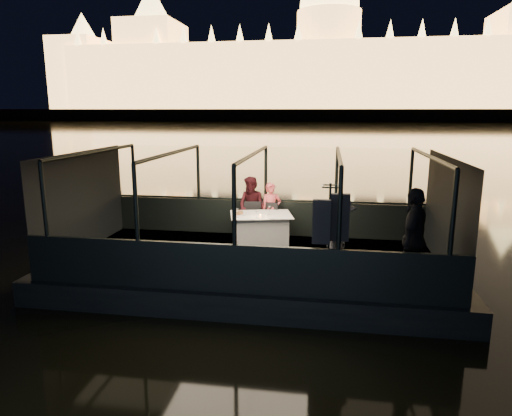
% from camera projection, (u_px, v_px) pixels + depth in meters
% --- Properties ---
extents(river_water, '(500.00, 500.00, 0.00)m').
position_uv_depth(river_water, '(321.00, 130.00, 87.48)').
color(river_water, black).
rests_on(river_water, ground).
extents(boat_hull, '(8.60, 4.40, 1.00)m').
position_uv_depth(boat_hull, '(253.00, 279.00, 10.25)').
color(boat_hull, black).
rests_on(boat_hull, river_water).
extents(boat_deck, '(8.00, 4.00, 0.04)m').
position_uv_depth(boat_deck, '(253.00, 259.00, 10.14)').
color(boat_deck, black).
rests_on(boat_deck, boat_hull).
extents(gunwale_port, '(8.00, 0.08, 0.90)m').
position_uv_depth(gunwale_port, '(266.00, 218.00, 11.98)').
color(gunwale_port, black).
rests_on(gunwale_port, boat_deck).
extents(gunwale_starboard, '(8.00, 0.08, 0.90)m').
position_uv_depth(gunwale_starboard, '(235.00, 269.00, 8.11)').
color(gunwale_starboard, black).
rests_on(gunwale_starboard, boat_deck).
extents(cabin_glass_port, '(8.00, 0.02, 1.40)m').
position_uv_depth(cabin_glass_port, '(266.00, 174.00, 11.73)').
color(cabin_glass_port, '#99B2B2').
rests_on(cabin_glass_port, gunwale_port).
extents(cabin_glass_starboard, '(8.00, 0.02, 1.40)m').
position_uv_depth(cabin_glass_starboard, '(234.00, 206.00, 7.87)').
color(cabin_glass_starboard, '#99B2B2').
rests_on(cabin_glass_starboard, gunwale_starboard).
extents(cabin_roof_glass, '(8.00, 4.00, 0.02)m').
position_uv_depth(cabin_roof_glass, '(253.00, 154.00, 9.66)').
color(cabin_roof_glass, '#99B2B2').
rests_on(cabin_roof_glass, boat_deck).
extents(end_wall_fore, '(0.02, 4.00, 2.30)m').
position_uv_depth(end_wall_fore, '(82.00, 202.00, 10.51)').
color(end_wall_fore, black).
rests_on(end_wall_fore, boat_deck).
extents(end_wall_aft, '(0.02, 4.00, 2.30)m').
position_uv_depth(end_wall_aft, '(447.00, 214.00, 9.28)').
color(end_wall_aft, black).
rests_on(end_wall_aft, boat_deck).
extents(canopy_ribs, '(8.00, 4.00, 2.30)m').
position_uv_depth(canopy_ribs, '(253.00, 207.00, 9.90)').
color(canopy_ribs, black).
rests_on(canopy_ribs, boat_deck).
extents(embankment, '(400.00, 140.00, 6.00)m').
position_uv_depth(embankment, '(327.00, 116.00, 212.77)').
color(embankment, '#423D33').
rests_on(embankment, ground).
extents(parliament_building, '(220.00, 32.00, 60.00)m').
position_uv_depth(parliament_building, '(328.00, 42.00, 173.08)').
color(parliament_building, '#F2D18C').
rests_on(parliament_building, embankment).
extents(dining_table_central, '(1.66, 1.36, 0.77)m').
position_uv_depth(dining_table_central, '(261.00, 230.00, 11.03)').
color(dining_table_central, beige).
rests_on(dining_table_central, boat_deck).
extents(chair_port_left, '(0.50, 0.50, 0.93)m').
position_uv_depth(chair_port_left, '(251.00, 222.00, 11.50)').
color(chair_port_left, black).
rests_on(chair_port_left, boat_deck).
extents(chair_port_right, '(0.55, 0.55, 0.92)m').
position_uv_depth(chair_port_right, '(269.00, 223.00, 11.43)').
color(chair_port_right, black).
rests_on(chair_port_right, boat_deck).
extents(coat_stand, '(0.66, 0.58, 2.00)m').
position_uv_depth(coat_stand, '(328.00, 245.00, 8.01)').
color(coat_stand, black).
rests_on(coat_stand, boat_deck).
extents(person_woman_coral, '(0.60, 0.49, 1.42)m').
position_uv_depth(person_woman_coral, '(271.00, 209.00, 11.63)').
color(person_woman_coral, '#E9545A').
rests_on(person_woman_coral, boat_deck).
extents(person_man_maroon, '(0.92, 0.83, 1.56)m').
position_uv_depth(person_man_maroon, '(252.00, 208.00, 11.71)').
color(person_man_maroon, '#3A1016').
rests_on(person_man_maroon, boat_deck).
extents(passenger_stripe, '(0.77, 1.18, 1.69)m').
position_uv_depth(passenger_stripe, '(338.00, 240.00, 8.47)').
color(passenger_stripe, white).
rests_on(passenger_stripe, boat_deck).
extents(passenger_dark, '(0.88, 1.20, 1.89)m').
position_uv_depth(passenger_dark, '(413.00, 244.00, 8.23)').
color(passenger_dark, black).
rests_on(passenger_dark, boat_deck).
extents(wine_bottle, '(0.08, 0.08, 0.31)m').
position_uv_depth(wine_bottle, '(234.00, 210.00, 10.72)').
color(wine_bottle, '#15391E').
rests_on(wine_bottle, dining_table_central).
extents(bread_basket, '(0.20, 0.20, 0.08)m').
position_uv_depth(bread_basket, '(239.00, 213.00, 10.93)').
color(bread_basket, brown).
rests_on(bread_basket, dining_table_central).
extents(amber_candle, '(0.06, 0.06, 0.08)m').
position_uv_depth(amber_candle, '(260.00, 216.00, 10.62)').
color(amber_candle, orange).
rests_on(amber_candle, dining_table_central).
extents(plate_near, '(0.23, 0.23, 0.01)m').
position_uv_depth(plate_near, '(271.00, 218.00, 10.59)').
color(plate_near, white).
rests_on(plate_near, dining_table_central).
extents(plate_far, '(0.34, 0.34, 0.02)m').
position_uv_depth(plate_far, '(245.00, 214.00, 10.92)').
color(plate_far, silver).
rests_on(plate_far, dining_table_central).
extents(wine_glass_white, '(0.09, 0.09, 0.21)m').
position_uv_depth(wine_glass_white, '(237.00, 214.00, 10.61)').
color(wine_glass_white, silver).
rests_on(wine_glass_white, dining_table_central).
extents(wine_glass_red, '(0.09, 0.09, 0.20)m').
position_uv_depth(wine_glass_red, '(269.00, 211.00, 10.89)').
color(wine_glass_red, silver).
rests_on(wine_glass_red, dining_table_central).
extents(wine_glass_empty, '(0.06, 0.06, 0.17)m').
position_uv_depth(wine_glass_empty, '(257.00, 214.00, 10.53)').
color(wine_glass_empty, silver).
rests_on(wine_glass_empty, dining_table_central).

